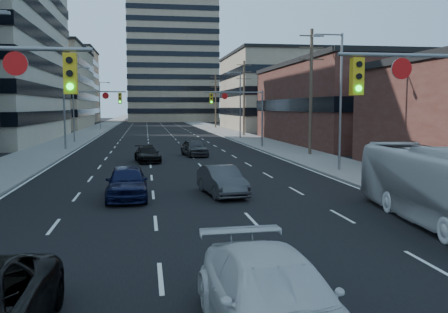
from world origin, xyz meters
TOP-DOWN VIEW (x-y plane):
  - road_surface at (0.00, 130.00)m, footprint 18.00×300.00m
  - sidewalk_left at (-11.50, 130.00)m, footprint 5.00×300.00m
  - sidewalk_right at (11.50, 130.00)m, footprint 5.00×300.00m
  - office_left_far at (-24.00, 100.00)m, footprint 20.00×30.00m
  - storefront_right_mid at (24.00, 50.00)m, footprint 20.00×30.00m
  - office_right_far at (25.00, 88.00)m, footprint 22.00×28.00m
  - apartment_tower at (6.00, 150.00)m, footprint 26.00×26.00m
  - bg_block_left at (-28.00, 140.00)m, footprint 24.00×24.00m
  - bg_block_right at (32.00, 130.00)m, footprint 22.00×22.00m
  - signal_far_left at (-7.68, 45.00)m, footprint 6.09×0.33m
  - signal_far_right at (7.68, 45.00)m, footprint 6.09×0.33m
  - utility_pole_block at (12.20, 36.00)m, footprint 2.20×0.28m
  - utility_pole_midblock at (12.20, 66.00)m, footprint 2.20×0.28m
  - utility_pole_distant at (12.20, 96.00)m, footprint 2.20×0.28m
  - streetlight_left_mid at (-10.34, 55.00)m, footprint 2.03×0.22m
  - streetlight_left_far at (-10.34, 90.00)m, footprint 2.03×0.22m
  - streetlight_right_near at (10.34, 25.00)m, footprint 2.03×0.22m
  - streetlight_right_far at (10.34, 60.00)m, footprint 2.03×0.22m
  - white_van at (0.12, 2.28)m, footprint 2.47×5.51m
  - transit_bus at (8.40, 10.34)m, footprint 3.33×10.31m
  - sedan_blue at (-3.00, 17.13)m, footprint 1.92×4.65m
  - sedan_grey_center at (1.49, 17.43)m, footprint 2.08×4.47m
  - sedan_black_far at (-2.00, 32.75)m, footprint 2.26×4.42m
  - sedan_grey_right at (2.05, 37.06)m, footprint 2.37×4.62m

SIDE VIEW (x-z plane):
  - road_surface at x=0.00m, z-range 0.00..0.02m
  - sidewalk_left at x=-11.50m, z-range 0.00..0.15m
  - sidewalk_right at x=11.50m, z-range 0.00..0.15m
  - sedan_black_far at x=-2.00m, z-range 0.00..1.23m
  - sedan_grey_center at x=1.49m, z-range 0.00..1.42m
  - sedan_grey_right at x=2.05m, z-range 0.00..1.50m
  - white_van at x=0.12m, z-range 0.00..1.57m
  - sedan_blue at x=-3.00m, z-range 0.00..1.57m
  - transit_bus at x=8.40m, z-range 0.00..2.82m
  - signal_far_left at x=-7.68m, z-range 1.30..7.30m
  - signal_far_right at x=7.68m, z-range 1.30..7.30m
  - storefront_right_mid at x=24.00m, z-range 0.00..9.00m
  - streetlight_left_mid at x=-10.34m, z-range 0.55..9.55m
  - streetlight_left_far at x=-10.34m, z-range 0.55..9.55m
  - streetlight_right_near at x=10.34m, z-range 0.55..9.55m
  - streetlight_right_far at x=10.34m, z-range 0.55..9.55m
  - utility_pole_block at x=12.20m, z-range 0.28..11.28m
  - utility_pole_midblock at x=12.20m, z-range 0.28..11.28m
  - utility_pole_distant at x=12.20m, z-range 0.28..11.28m
  - bg_block_right at x=32.00m, z-range 0.00..12.00m
  - office_right_far at x=25.00m, z-range 0.00..14.00m
  - office_left_far at x=-24.00m, z-range 0.00..16.00m
  - bg_block_left at x=-28.00m, z-range 0.00..20.00m
  - apartment_tower at x=6.00m, z-range 0.00..58.00m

